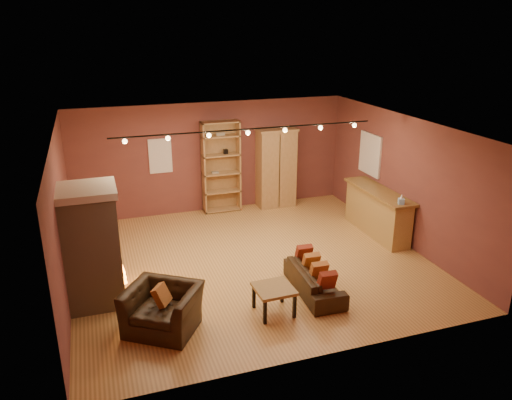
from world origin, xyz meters
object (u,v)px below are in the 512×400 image
object	(u,v)px
bar_counter	(377,212)
armchair	(162,302)
bookcase	(220,166)
armoire	(276,168)
coffee_table	(274,291)
fireplace	(92,246)
loveseat	(314,275)

from	to	relation	value
bar_counter	armchair	distance (m)	5.75
bookcase	armoire	world-z (taller)	bookcase
coffee_table	bar_counter	bearing A→B (deg)	34.96
bookcase	coffee_table	size ratio (longest dim) A/B	3.62
fireplace	loveseat	distance (m)	3.92
fireplace	bookcase	xyz separation A→B (m)	(3.23, 3.73, 0.13)
bookcase	coffee_table	bearing A→B (deg)	-94.81
armchair	coffee_table	distance (m)	1.85
fireplace	loveseat	bearing A→B (deg)	-13.78
bookcase	bar_counter	bearing A→B (deg)	-41.43
coffee_table	loveseat	bearing A→B (deg)	23.79
loveseat	coffee_table	world-z (taller)	loveseat
coffee_table	bookcase	bearing A→B (deg)	85.19
bookcase	coffee_table	distance (m)	5.14
armoire	loveseat	bearing A→B (deg)	-101.94
fireplace	loveseat	size ratio (longest dim) A/B	1.30
armchair	loveseat	bearing A→B (deg)	39.71
armoire	loveseat	world-z (taller)	armoire
bookcase	armchair	bearing A→B (deg)	-114.68
fireplace	coffee_table	world-z (taller)	fireplace
fireplace	coffee_table	bearing A→B (deg)	-25.38
armoire	loveseat	xyz separation A→B (m)	(-0.95, -4.50, -0.72)
bar_counter	loveseat	world-z (taller)	bar_counter
fireplace	coffee_table	size ratio (longest dim) A/B	3.27
fireplace	bar_counter	xyz separation A→B (m)	(6.24, 1.07, -0.52)
bar_counter	coffee_table	bearing A→B (deg)	-145.04
bookcase	armchair	size ratio (longest dim) A/B	1.78
coffee_table	armchair	bearing A→B (deg)	176.12
bar_counter	bookcase	bearing A→B (deg)	138.57
armoire	bar_counter	distance (m)	3.00
fireplace	bookcase	bearing A→B (deg)	49.06
fireplace	loveseat	xyz separation A→B (m)	(3.74, -0.92, -0.73)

